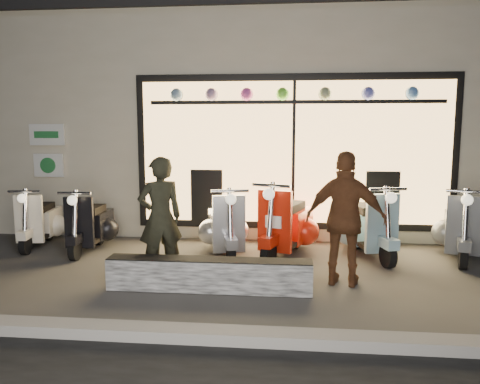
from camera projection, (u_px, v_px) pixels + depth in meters
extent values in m
plane|color=#383533|center=(234.00, 275.00, 6.34)|extent=(40.00, 40.00, 0.00)
cube|color=slate|center=(211.00, 335.00, 4.36)|extent=(40.00, 0.25, 0.12)
cube|color=beige|center=(258.00, 126.00, 10.99)|extent=(10.00, 6.00, 4.00)
cube|color=black|center=(258.00, 34.00, 10.70)|extent=(10.20, 6.20, 0.20)
cube|color=black|center=(293.00, 153.00, 8.00)|extent=(5.45, 0.06, 2.65)
cube|color=#FFBF6B|center=(294.00, 153.00, 7.96)|extent=(5.20, 0.04, 2.40)
cube|color=black|center=(294.00, 102.00, 7.80)|extent=(4.90, 0.06, 0.06)
cube|color=white|center=(47.00, 135.00, 8.37)|extent=(0.65, 0.04, 0.38)
cube|color=white|center=(49.00, 165.00, 8.45)|extent=(0.55, 0.04, 0.42)
cube|color=black|center=(209.00, 275.00, 5.70)|extent=(2.49, 0.28, 0.40)
cylinder|color=black|center=(231.00, 255.00, 6.67)|extent=(0.19, 0.37, 0.35)
cylinder|color=black|center=(223.00, 238.00, 7.69)|extent=(0.21, 0.37, 0.35)
cube|color=silver|center=(229.00, 224.00, 6.83)|extent=(0.48, 0.19, 0.85)
cube|color=silver|center=(224.00, 226.00, 7.55)|extent=(0.60, 0.81, 0.48)
cube|color=black|center=(224.00, 210.00, 7.41)|extent=(0.42, 0.63, 0.12)
sphere|color=#FFF2CC|center=(231.00, 199.00, 6.55)|extent=(0.19, 0.19, 0.16)
cylinder|color=black|center=(269.00, 254.00, 6.66)|extent=(0.23, 0.39, 0.38)
cylinder|color=black|center=(294.00, 238.00, 7.66)|extent=(0.25, 0.40, 0.38)
cube|color=#B61D0B|center=(275.00, 221.00, 6.81)|extent=(0.51, 0.25, 0.91)
cube|color=#B61D0B|center=(292.00, 225.00, 7.53)|extent=(0.70, 0.89, 0.51)
cube|color=black|center=(290.00, 207.00, 7.38)|extent=(0.50, 0.69, 0.13)
sphere|color=#FFF2CC|center=(269.00, 194.00, 6.54)|extent=(0.21, 0.21, 0.17)
cylinder|color=black|center=(75.00, 250.00, 6.99)|extent=(0.11, 0.33, 0.33)
cylinder|color=black|center=(98.00, 235.00, 7.94)|extent=(0.13, 0.33, 0.33)
cube|color=black|center=(79.00, 222.00, 7.14)|extent=(0.45, 0.08, 0.79)
cube|color=black|center=(96.00, 225.00, 7.82)|extent=(0.43, 0.69, 0.44)
cube|color=black|center=(93.00, 210.00, 7.69)|extent=(0.29, 0.55, 0.12)
sphere|color=#FFF2CC|center=(72.00, 200.00, 6.88)|extent=(0.15, 0.15, 0.14)
cylinder|color=black|center=(25.00, 245.00, 7.31)|extent=(0.14, 0.33, 0.32)
cylinder|color=black|center=(48.00, 231.00, 8.25)|extent=(0.16, 0.33, 0.32)
cube|color=#F0E2C4|center=(29.00, 219.00, 7.46)|extent=(0.44, 0.13, 0.77)
cube|color=#F0E2C4|center=(45.00, 221.00, 8.13)|extent=(0.48, 0.71, 0.43)
cube|color=black|center=(42.00, 207.00, 8.00)|extent=(0.34, 0.56, 0.11)
sphere|color=#FFF2CC|center=(22.00, 198.00, 7.20)|extent=(0.16, 0.16, 0.14)
cylinder|color=black|center=(388.00, 255.00, 6.63)|extent=(0.20, 0.38, 0.36)
cylinder|color=black|center=(357.00, 238.00, 7.67)|extent=(0.22, 0.38, 0.36)
cube|color=#8FBBCB|center=(382.00, 224.00, 6.79)|extent=(0.49, 0.20, 0.87)
cube|color=#8FBBCB|center=(361.00, 226.00, 7.53)|extent=(0.62, 0.84, 0.49)
cube|color=black|center=(364.00, 209.00, 7.39)|extent=(0.44, 0.65, 0.13)
sphere|color=#FFF2CC|center=(391.00, 198.00, 6.50)|extent=(0.20, 0.20, 0.16)
cylinder|color=black|center=(463.00, 257.00, 6.55)|extent=(0.20, 0.37, 0.35)
cylinder|color=black|center=(458.00, 240.00, 7.51)|extent=(0.22, 0.38, 0.35)
cube|color=#56595D|center=(464.00, 226.00, 6.70)|extent=(0.48, 0.20, 0.86)
cube|color=#56595D|center=(460.00, 228.00, 7.39)|extent=(0.62, 0.82, 0.48)
cube|color=black|center=(461.00, 211.00, 7.25)|extent=(0.44, 0.64, 0.13)
sphere|color=#FFF2CC|center=(467.00, 200.00, 6.43)|extent=(0.19, 0.19, 0.16)
imported|color=black|center=(160.00, 218.00, 6.15)|extent=(0.70, 0.62, 1.61)
imported|color=brown|center=(346.00, 219.00, 5.83)|extent=(1.06, 0.63, 1.69)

